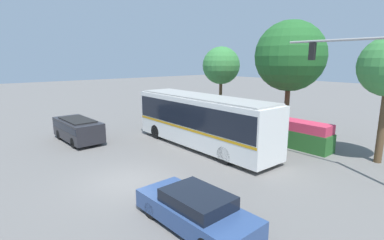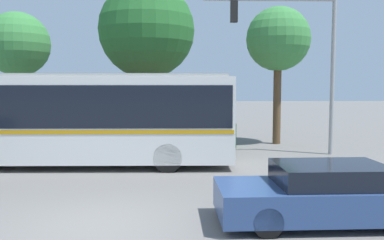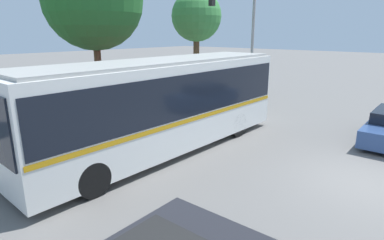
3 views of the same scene
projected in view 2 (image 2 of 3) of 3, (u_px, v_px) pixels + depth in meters
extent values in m
plane|color=slate|center=(99.00, 225.00, 8.70)|extent=(140.00, 140.00, 0.00)
cube|color=silver|center=(82.00, 118.00, 14.92)|extent=(11.06, 2.62, 3.04)
cube|color=black|center=(81.00, 105.00, 14.87)|extent=(10.84, 2.65, 1.46)
cube|color=#C68C14|center=(82.00, 128.00, 14.95)|extent=(10.95, 2.65, 0.14)
cube|color=#9D9D99|center=(81.00, 75.00, 14.78)|extent=(10.61, 2.41, 0.10)
cylinder|color=black|center=(168.00, 158.00, 13.96)|extent=(1.00, 0.31, 1.00)
cylinder|color=black|center=(170.00, 148.00, 16.17)|extent=(1.00, 0.31, 1.00)
cube|color=navy|center=(324.00, 200.00, 8.82)|extent=(4.70, 2.00, 0.66)
cube|color=black|center=(330.00, 174.00, 8.78)|extent=(2.37, 1.71, 0.45)
cylinder|color=black|center=(267.00, 222.00, 7.95)|extent=(0.62, 0.24, 0.61)
cylinder|color=black|center=(251.00, 199.00, 9.59)|extent=(0.62, 0.24, 0.61)
cylinder|color=black|center=(368.00, 197.00, 9.73)|extent=(0.62, 0.24, 0.61)
cylinder|color=gray|center=(333.00, 74.00, 17.36)|extent=(0.18, 0.18, 6.93)
cylinder|color=gray|center=(269.00, 0.00, 17.04)|extent=(5.55, 0.12, 0.12)
cube|color=black|center=(234.00, 12.00, 17.05)|extent=(0.30, 0.22, 0.90)
cylinder|color=red|center=(234.00, 5.00, 17.14)|extent=(0.18, 0.02, 0.18)
cylinder|color=yellow|center=(234.00, 12.00, 17.17)|extent=(0.18, 0.02, 0.18)
cylinder|color=green|center=(234.00, 19.00, 17.19)|extent=(0.18, 0.02, 0.18)
cube|color=#286028|center=(147.00, 135.00, 19.80)|extent=(8.54, 1.33, 1.17)
cube|color=#CC3351|center=(147.00, 117.00, 19.72)|extent=(8.37, 1.26, 0.60)
cylinder|color=brown|center=(20.00, 105.00, 21.42)|extent=(0.29, 0.29, 3.93)
sphere|color=#387F3D|center=(18.00, 44.00, 21.16)|extent=(3.32, 3.32, 3.32)
cylinder|color=brown|center=(147.00, 103.00, 21.78)|extent=(0.37, 0.37, 4.07)
sphere|color=#236028|center=(147.00, 30.00, 21.45)|extent=(5.06, 5.06, 5.06)
cylinder|color=brown|center=(277.00, 103.00, 20.69)|extent=(0.39, 0.39, 4.16)
sphere|color=#387F3D|center=(278.00, 39.00, 20.41)|extent=(3.21, 3.21, 3.21)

